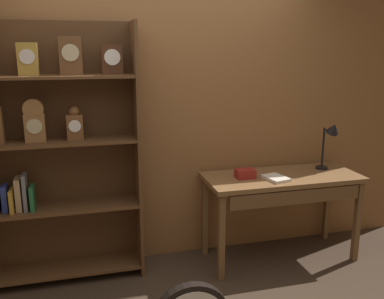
{
  "coord_description": "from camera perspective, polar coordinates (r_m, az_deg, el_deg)",
  "views": [
    {
      "loc": [
        -0.69,
        -2.28,
        1.86
      ],
      "look_at": [
        0.11,
        0.74,
        1.11
      ],
      "focal_mm": 39.16,
      "sensor_mm": 36.0,
      "label": 1
    }
  ],
  "objects": [
    {
      "name": "workbench",
      "position": [
        3.78,
        12.25,
        -4.94
      ],
      "size": [
        1.37,
        0.57,
        0.78
      ],
      "color": "brown",
      "rests_on": "ground"
    },
    {
      "name": "toolbox_small",
      "position": [
        3.63,
        7.25,
        -3.28
      ],
      "size": [
        0.16,
        0.11,
        0.08
      ],
      "primitive_type": "cube",
      "color": "maroon",
      "rests_on": "workbench"
    },
    {
      "name": "back_wood_panel",
      "position": [
        3.66,
        -3.81,
        4.64
      ],
      "size": [
        4.8,
        0.05,
        2.6
      ],
      "primitive_type": "cube",
      "color": "brown",
      "rests_on": "ground"
    },
    {
      "name": "desk_lamp",
      "position": [
        3.98,
        18.36,
        1.67
      ],
      "size": [
        0.17,
        0.18,
        0.45
      ],
      "color": "black",
      "rests_on": "workbench"
    },
    {
      "name": "open_repair_manual",
      "position": [
        3.63,
        11.35,
        -3.84
      ],
      "size": [
        0.2,
        0.25,
        0.02
      ],
      "primitive_type": "cube",
      "rotation": [
        0.0,
        0.0,
        0.22
      ],
      "color": "silver",
      "rests_on": "workbench"
    },
    {
      "name": "bookshelf",
      "position": [
        3.46,
        -18.61,
        -0.06
      ],
      "size": [
        1.28,
        0.33,
        2.08
      ],
      "color": "brown",
      "rests_on": "ground"
    }
  ]
}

